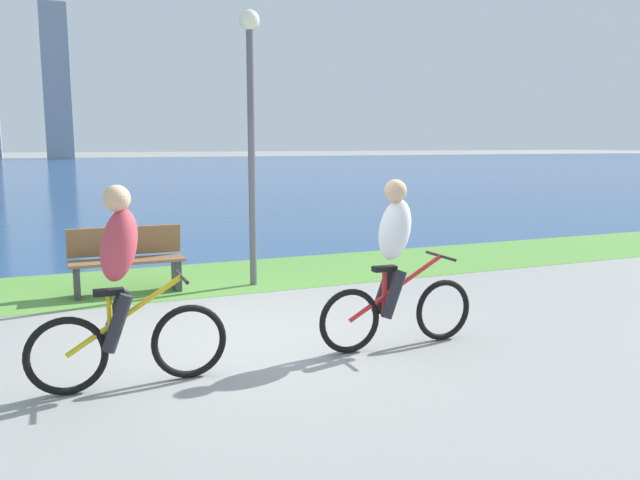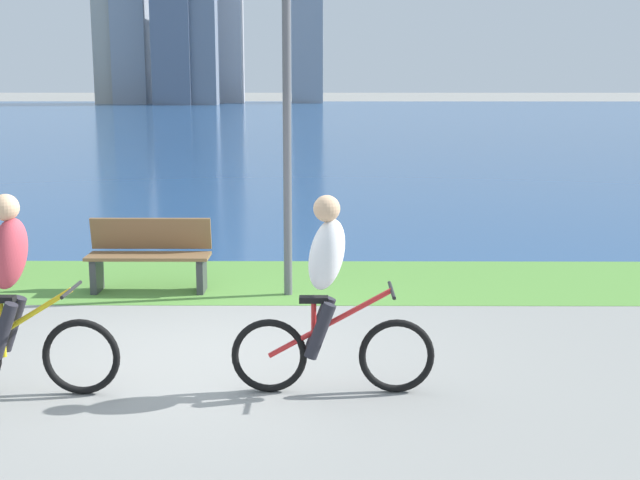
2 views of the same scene
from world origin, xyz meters
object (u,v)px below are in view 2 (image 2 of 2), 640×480
cyclist_lead (328,296)px  cyclist_trailing (14,297)px  lamppost_tall (287,87)px  bench_far_along_path (149,255)px

cyclist_lead → cyclist_trailing: (-2.59, -0.06, 0.00)m
cyclist_trailing → lamppost_tall: size_ratio=0.44×
cyclist_trailing → lamppost_tall: (2.11, 3.31, 1.66)m
cyclist_lead → cyclist_trailing: size_ratio=1.01×
lamppost_tall → cyclist_lead: bearing=-81.6°
bench_far_along_path → cyclist_trailing: bearing=-96.2°
cyclist_lead → lamppost_tall: 3.68m
cyclist_lead → cyclist_trailing: 2.59m
cyclist_lead → lamppost_tall: (-0.48, 3.25, 1.67)m
cyclist_trailing → bench_far_along_path: bearing=83.8°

